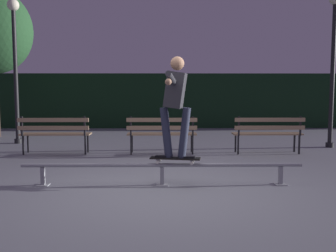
{
  "coord_description": "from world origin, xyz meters",
  "views": [
    {
      "loc": [
        0.02,
        -5.7,
        1.49
      ],
      "look_at": [
        0.1,
        0.99,
        0.85
      ],
      "focal_mm": 41.09,
      "sensor_mm": 36.0,
      "label": 1
    }
  ],
  "objects": [
    {
      "name": "skateboarder",
      "position": [
        0.21,
        0.19,
        1.35
      ],
      "size": [
        0.63,
        1.39,
        1.56
      ],
      "color": "black",
      "rests_on": "skateboard"
    },
    {
      "name": "hedge_backdrop",
      "position": [
        0.0,
        9.52,
        1.04
      ],
      "size": [
        24.0,
        1.2,
        2.09
      ],
      "primitive_type": "cube",
      "color": "black",
      "rests_on": "ground"
    },
    {
      "name": "park_bench_right_center",
      "position": [
        2.44,
        3.08,
        0.54
      ],
      "size": [
        1.6,
        0.42,
        0.88
      ],
      "color": "black",
      "rests_on": "ground"
    },
    {
      "name": "grind_rail",
      "position": [
        -0.0,
        0.19,
        0.27
      ],
      "size": [
        4.37,
        0.18,
        0.34
      ],
      "color": "gray",
      "rests_on": "ground"
    },
    {
      "name": "ground_plane",
      "position": [
        0.0,
        0.0,
        0.0
      ],
      "size": [
        90.0,
        90.0,
        0.0
      ],
      "primitive_type": "plane",
      "color": "slate"
    },
    {
      "name": "park_bench_left_center",
      "position": [
        -0.01,
        3.08,
        0.54
      ],
      "size": [
        1.6,
        0.42,
        0.88
      ],
      "color": "black",
      "rests_on": "ground"
    },
    {
      "name": "lamp_post_right",
      "position": [
        4.31,
        4.05,
        2.48
      ],
      "size": [
        0.32,
        0.32,
        3.9
      ],
      "color": "black",
      "rests_on": "ground"
    },
    {
      "name": "park_bench_leftmost",
      "position": [
        -2.47,
        3.08,
        0.54
      ],
      "size": [
        1.6,
        0.42,
        0.88
      ],
      "color": "black",
      "rests_on": "ground"
    },
    {
      "name": "lamp_post_left",
      "position": [
        -4.0,
        4.9,
        2.48
      ],
      "size": [
        0.32,
        0.32,
        3.9
      ],
      "color": "black",
      "rests_on": "ground"
    },
    {
      "name": "skateboard",
      "position": [
        0.2,
        0.19,
        0.42
      ],
      "size": [
        0.8,
        0.33,
        0.09
      ],
      "color": "black",
      "rests_on": "grind_rail"
    }
  ]
}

